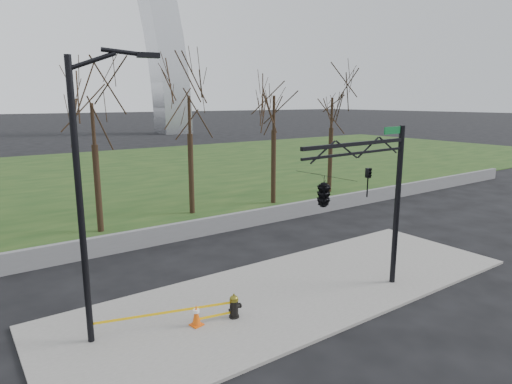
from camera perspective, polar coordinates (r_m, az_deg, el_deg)
ground at (r=16.65m, az=5.43°, el=-12.63°), size 500.00×500.00×0.00m
sidewalk at (r=16.63m, az=5.43°, el=-12.48°), size 18.00×6.00×0.10m
grass_strip at (r=43.15m, az=-21.54°, el=1.84°), size 120.00×40.00×0.06m
guardrail at (r=22.76m, az=-7.84°, el=-4.71°), size 60.00×0.30×0.90m
tree_row at (r=24.40m, az=-20.29°, el=4.66°), size 38.59×4.00×8.30m
fire_hydrant at (r=14.43m, az=-2.83°, el=-14.58°), size 0.49×0.32×0.80m
traffic_cone at (r=14.08m, az=-7.74°, el=-15.51°), size 0.41×0.41×0.67m
street_light at (r=12.63m, az=-20.98°, el=1.08°), size 2.36×0.72×8.21m
traffic_signal_mast at (r=14.20m, az=10.85°, el=0.52°), size 5.09×2.51×6.00m
caution_tape at (r=14.04m, az=-10.16°, el=-15.18°), size 4.10×1.19×0.41m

